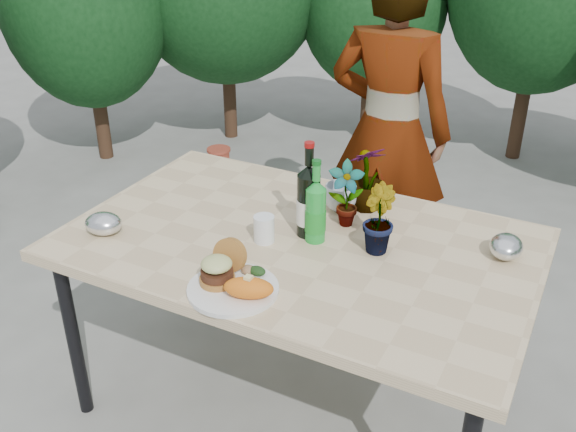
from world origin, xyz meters
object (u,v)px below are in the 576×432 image
at_px(patio_table, 298,254).
at_px(dinner_plate, 233,289).
at_px(wine_bottle, 308,202).
at_px(person, 389,132).

xyz_separation_m(patio_table, dinner_plate, (-0.04, -0.37, 0.06)).
height_order(dinner_plate, wine_bottle, wine_bottle).
bearing_deg(person, patio_table, 90.66).
height_order(patio_table, wine_bottle, wine_bottle).
bearing_deg(patio_table, dinner_plate, -95.65).
xyz_separation_m(dinner_plate, wine_bottle, (0.05, 0.42, 0.12)).
distance_m(dinner_plate, person, 1.38).
bearing_deg(dinner_plate, wine_bottle, 83.36).
height_order(patio_table, dinner_plate, dinner_plate).
distance_m(patio_table, wine_bottle, 0.19).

